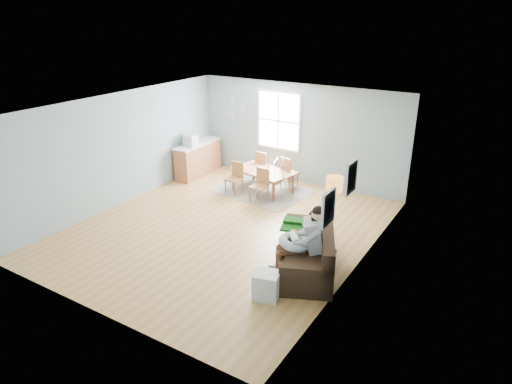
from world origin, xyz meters
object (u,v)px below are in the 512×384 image
Objects in this scene: floor_lamp at (334,191)px; chair_se at (261,183)px; father at (304,239)px; counter at (198,159)px; chair_nw at (263,165)px; sofa at (311,253)px; dining_table at (262,181)px; monitor at (191,140)px; chair_ne at (288,171)px; chair_sw at (235,176)px; baby_swing at (275,180)px; toddler at (307,227)px; storage_cube at (266,285)px.

chair_se is (-2.49, 1.46, -0.83)m from floor_lamp.
counter is at bearing 146.31° from father.
chair_se is at bearing -62.03° from chair_nw.
sofa is 3.94m from dining_table.
monitor reaches higher than chair_nw.
floor_lamp is 1.81× the size of chair_ne.
floor_lamp is at bearing -23.05° from dining_table.
monitor reaches higher than chair_sw.
dining_table is 0.73m from chair_ne.
monitor is at bearing -177.65° from baby_swing.
floor_lamp is 4.24m from chair_nw.
floor_lamp is 1.80× the size of chair_nw.
dining_table is 0.73m from chair_se.
chair_sw is 2.49× the size of monitor.
sofa is at bearing -28.32° from monitor.
baby_swing is at bearing 5.32° from dining_table.
floor_lamp is (0.24, 0.61, 0.58)m from toddler.
storage_cube is 0.43× the size of baby_swing.
counter is 1.48× the size of baby_swing.
toddler is 0.99× the size of chair_nw.
baby_swing is at bearing 129.65° from sofa.
chair_nw is 0.76× the size of baby_swing.
monitor reaches higher than counter.
father is at bearing 76.69° from storage_cube.
monitor is 2.74m from baby_swing.
monitor reaches higher than sofa.
storage_cube is (-0.30, -2.01, -1.07)m from floor_lamp.
storage_cube is at bearing -98.45° from floor_lamp.
father is 1.58× the size of chair_nw.
father is 4.09× the size of monitor.
chair_sw is at bearing -133.70° from chair_ne.
father is 4.19m from chair_sw.
sofa is 2.66× the size of toddler.
chair_ne reaches higher than dining_table.
chair_nw is (-3.07, 3.46, 0.19)m from sofa.
sofa is 5.68m from monitor.
dining_table is at bearing 117.64° from chair_se.
storage_cube is 5.52m from chair_nw.
dining_table is 0.94× the size of counter.
dining_table is at bearing 143.53° from floor_lamp.
dining_table is 2.37m from monitor.
baby_swing reaches higher than dining_table.
baby_swing is at bearing -41.67° from chair_nw.
counter is 5.06× the size of monitor.
chair_sw is 1.86m from monitor.
storage_cube is 0.57× the size of chair_ne.
floor_lamp is 0.92× the size of counter.
toddler is 3.84m from chair_ne.
father is at bearing -33.69° from counter.
counter is (-4.82, 2.84, -0.24)m from toddler.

